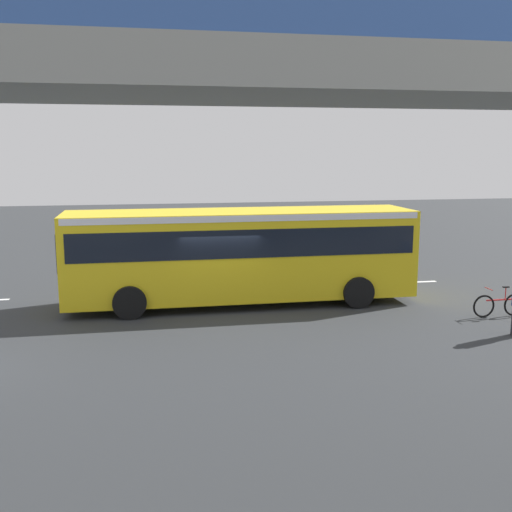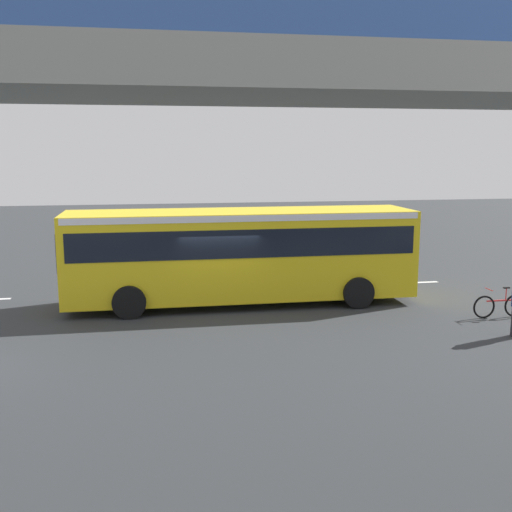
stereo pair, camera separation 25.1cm
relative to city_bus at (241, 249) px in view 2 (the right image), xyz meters
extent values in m
plane|color=#2D3033|center=(0.86, 0.42, -1.88)|extent=(80.00, 80.00, 0.00)
cube|color=yellow|center=(-0.01, 0.00, -0.17)|extent=(11.50, 2.55, 2.86)
cube|color=black|center=(-0.01, 0.00, 0.35)|extent=(11.04, 2.59, 0.90)
cube|color=white|center=(-0.01, 0.00, 1.15)|extent=(11.27, 2.58, 0.20)
cube|color=black|center=(5.76, 0.00, 0.18)|extent=(0.04, 2.24, 1.20)
cylinder|color=black|center=(3.67, 1.27, -1.36)|extent=(1.04, 0.30, 1.04)
cylinder|color=black|center=(3.67, -1.27, -1.36)|extent=(1.04, 0.30, 1.04)
cylinder|color=black|center=(-3.69, 1.27, -1.36)|extent=(1.04, 0.30, 1.04)
cylinder|color=black|center=(-3.69, -1.27, -1.36)|extent=(1.04, 0.30, 1.04)
torus|color=black|center=(-7.10, 3.12, -1.52)|extent=(0.72, 0.06, 0.72)
cube|color=red|center=(-7.63, 3.12, -1.34)|extent=(0.89, 0.04, 0.04)
cylinder|color=red|center=(-7.81, 3.12, -1.14)|extent=(0.03, 0.03, 0.40)
cube|color=black|center=(-7.81, 3.12, -0.94)|extent=(0.20, 0.08, 0.04)
cylinder|color=red|center=(-7.23, 3.12, -0.97)|extent=(0.02, 0.44, 0.02)
cube|color=silver|center=(-7.14, -2.03, -1.88)|extent=(2.00, 0.20, 0.01)
cube|color=silver|center=(-3.14, -2.03, -1.88)|extent=(2.00, 0.20, 0.01)
cube|color=silver|center=(0.86, -2.03, -1.88)|extent=(2.00, 0.20, 0.01)
cube|color=silver|center=(4.86, -2.03, -1.88)|extent=(2.00, 0.20, 0.01)
cube|color=gray|center=(0.86, 12.45, 4.08)|extent=(25.08, 2.60, 0.50)
cube|color=#3359A5|center=(0.86, 11.20, 4.88)|extent=(25.08, 0.08, 1.10)
camera|label=1|loc=(3.17, 19.61, 3.23)|focal=42.31mm
camera|label=2|loc=(2.92, 19.65, 3.23)|focal=42.31mm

